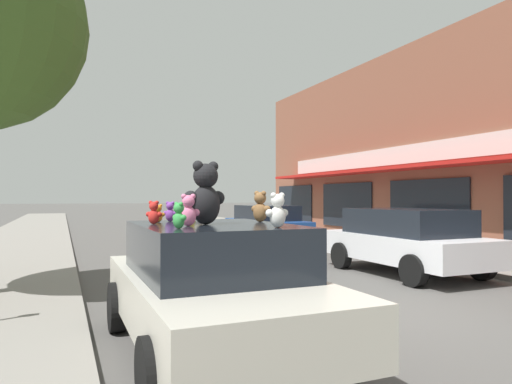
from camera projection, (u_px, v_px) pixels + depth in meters
The scene contains 14 objects.
ground_plane at pixel (380, 313), 6.89m from camera, with size 260.00×260.00×0.00m, color #514F4C.
plush_art_car at pixel (213, 285), 5.16m from camera, with size 2.03×4.03×1.45m.
teddy_bear_giant at pixel (205, 194), 5.08m from camera, with size 0.54×0.36×0.71m.
teddy_bear_red at pixel (154, 213), 5.15m from camera, with size 0.20×0.16×0.27m.
teddy_bear_yellow at pixel (193, 211), 6.10m from camera, with size 0.16×0.19×0.26m.
teddy_bear_purple at pixel (170, 212), 5.75m from camera, with size 0.18×0.16×0.25m.
teddy_bear_cream at pixel (199, 212), 5.75m from camera, with size 0.15×0.17×0.24m.
teddy_bear_green at pixel (179, 216), 4.39m from camera, with size 0.14×0.20×0.26m.
teddy_bear_brown at pixel (260, 207), 5.60m from camera, with size 0.23×0.29×0.38m.
teddy_bear_white at pixel (277, 211), 4.55m from camera, with size 0.26×0.17×0.35m.
teddy_bear_orange at pixel (158, 213), 5.57m from camera, with size 0.17×0.12×0.22m.
teddy_bear_pink at pixel (188, 211), 4.79m from camera, with size 0.25×0.16×0.34m.
parked_car_far_center at pixel (406, 239), 10.42m from camera, with size 2.04×4.04×1.49m.
parked_car_far_right at pixel (266, 223), 17.53m from camera, with size 2.01×4.33×1.44m.
Camera 1 is at (-4.44, -5.62, 1.75)m, focal length 32.00 mm.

